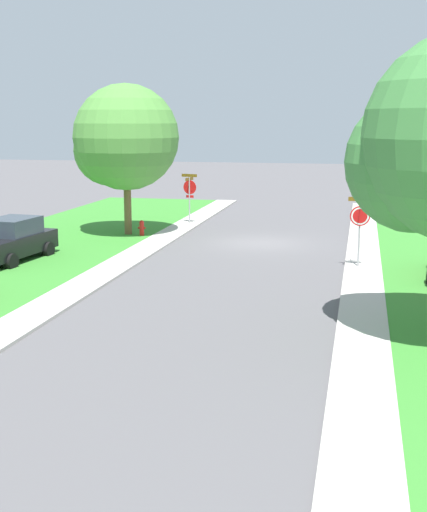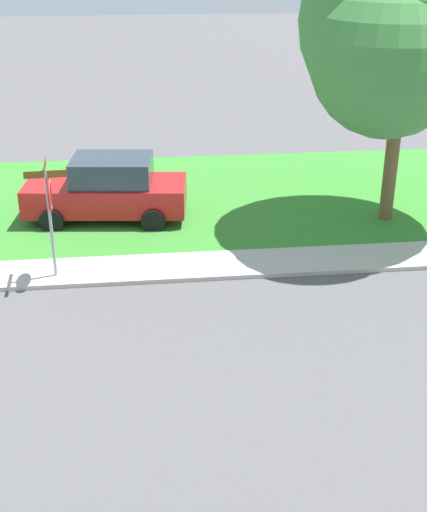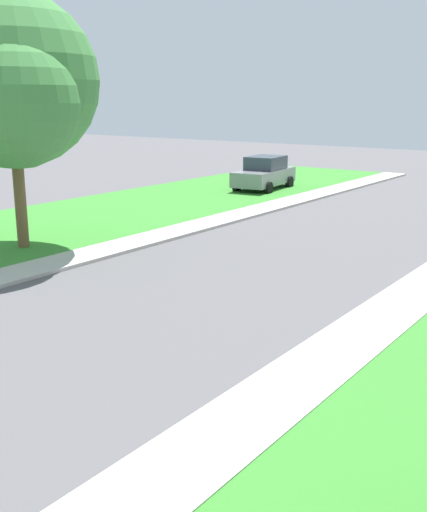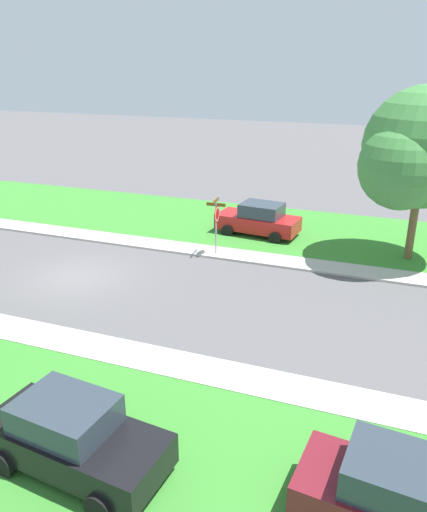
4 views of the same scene
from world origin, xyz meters
TOP-DOWN VIEW (x-y plane):
  - sidewalk_west at (-4.70, 12.00)m, footprint 1.40×56.00m
  - lawn_west at (-9.40, 12.00)m, footprint 8.00×56.00m
  - stop_sign_far_corner at (-4.51, 4.74)m, footprint 0.92×0.92m
  - car_red_across_road at (-8.02, 5.85)m, footprint 2.40×4.47m
  - tree_sidewalk_far at (-6.76, 13.15)m, footprint 5.67×5.28m

SIDE VIEW (x-z plane):
  - lawn_west at x=-9.40m, z-range 0.00..0.08m
  - sidewalk_west at x=-4.70m, z-range 0.00..0.10m
  - car_red_across_road at x=-8.02m, z-range -0.01..1.75m
  - stop_sign_far_corner at x=-4.51m, z-range 0.50..3.27m
  - tree_sidewalk_far at x=-6.76m, z-range 1.11..8.96m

